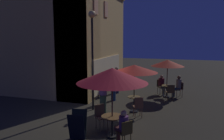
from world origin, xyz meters
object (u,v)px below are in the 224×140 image
object	(u,v)px
menu_sandwich_board	(78,125)
cafe_table_0	(134,102)
patron_standing_5	(117,80)
cafe_chair_3	(180,88)
cafe_table_2	(112,121)
patio_umbrella_2	(112,76)
patron_seated_2	(123,125)
cafe_chair_5	(101,114)
street_lamp_near_corner	(92,41)
cafe_table_1	(167,89)
patron_standing_4	(103,95)
patio_umbrella_1	(168,63)
patio_umbrella_0	(134,69)
patron_standing_3	(113,86)
cafe_chair_2	(170,91)
cafe_chair_0	(138,105)
patron_seated_1	(178,85)
cafe_chair_1	(161,85)
patron_seated_0	(162,84)
cafe_chair_4	(125,131)

from	to	relation	value
menu_sandwich_board	cafe_table_0	world-z (taller)	menu_sandwich_board
patron_standing_5	cafe_chair_3	bearing A→B (deg)	-0.03
cafe_table_2	patio_umbrella_2	world-z (taller)	patio_umbrella_2
patron_seated_2	cafe_chair_5	bearing A→B (deg)	-1.46
street_lamp_near_corner	cafe_chair_3	bearing A→B (deg)	-46.31
cafe_table_1	cafe_table_2	xyz separation A→B (m)	(-6.20, 1.42, 0.10)
patron_standing_4	patio_umbrella_1	bearing A→B (deg)	13.13
cafe_table_0	patio_umbrella_0	bearing A→B (deg)	-90.00
cafe_table_2	patron_standing_3	world-z (taller)	patron_standing_3
cafe_table_2	patio_umbrella_2	xyz separation A→B (m)	(0.00, 0.00, 1.65)
cafe_table_0	cafe_chair_2	bearing A→B (deg)	-30.85
street_lamp_near_corner	cafe_chair_0	size ratio (longest dim) A/B	5.05
cafe_chair_2	cafe_chair_3	world-z (taller)	cafe_chair_2
cafe_table_0	patron_seated_1	xyz separation A→B (m)	(3.54, -1.91, 0.23)
patron_standing_5	patio_umbrella_2	bearing A→B (deg)	-78.77
street_lamp_near_corner	cafe_table_1	size ratio (longest dim) A/B	6.74
cafe_chair_1	patron_seated_1	size ratio (longest dim) A/B	0.71
patio_umbrella_0	patio_umbrella_2	xyz separation A→B (m)	(-2.91, 0.14, 0.14)
patio_umbrella_2	patron_standing_4	bearing A→B (deg)	27.47
patron_seated_0	patron_seated_2	world-z (taller)	patron_seated_0
cafe_chair_0	street_lamp_near_corner	bearing A→B (deg)	53.16
cafe_table_0	cafe_chair_2	distance (m)	2.99
patio_umbrella_0	patron_seated_0	distance (m)	4.17
patron_standing_3	patron_standing_4	size ratio (longest dim) A/B	0.94
patio_umbrella_0	patron_seated_2	world-z (taller)	patio_umbrella_0
cafe_chair_1	cafe_chair_5	size ratio (longest dim) A/B	0.97
cafe_table_2	patio_umbrella_0	bearing A→B (deg)	-2.85
patio_umbrella_2	patron_seated_0	distance (m)	6.99
menu_sandwich_board	cafe_chair_1	distance (m)	7.68
cafe_table_1	patio_umbrella_1	distance (m)	1.57
menu_sandwich_board	patron_seated_2	bearing A→B (deg)	-97.17
cafe_chair_2	cafe_chair_0	bearing A→B (deg)	141.07
cafe_chair_2	patron_seated_2	distance (m)	5.99
cafe_table_1	patron_standing_5	size ratio (longest dim) A/B	0.42
cafe_chair_0	cafe_chair_1	bearing A→B (deg)	-32.34
patio_umbrella_2	patron_seated_0	world-z (taller)	patio_umbrella_2
patron_standing_5	cafe_chair_2	bearing A→B (deg)	-16.44
cafe_chair_4	cafe_table_1	bearing A→B (deg)	-57.77
street_lamp_near_corner	patron_seated_1	bearing A→B (deg)	-45.74
street_lamp_near_corner	patio_umbrella_1	xyz separation A→B (m)	(3.57, -3.28, -1.33)
patron_standing_3	cafe_table_0	bearing A→B (deg)	-76.13
patio_umbrella_0	patron_standing_4	xyz separation A→B (m)	(-0.57, 1.36, -1.22)
patron_seated_2	cafe_table_0	bearing A→B (deg)	-44.87
cafe_chair_0	patron_standing_4	bearing A→B (deg)	59.14
cafe_table_2	patron_seated_0	xyz separation A→B (m)	(6.73, -1.08, 0.12)
cafe_table_1	cafe_table_0	bearing A→B (deg)	158.79
patio_umbrella_2	patron_standing_5	world-z (taller)	patio_umbrella_2
patio_umbrella_1	cafe_chair_1	world-z (taller)	patio_umbrella_1
cafe_table_1	cafe_chair_0	xyz separation A→B (m)	(-4.01, 0.93, 0.10)
patio_umbrella_1	cafe_table_0	bearing A→B (deg)	158.79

